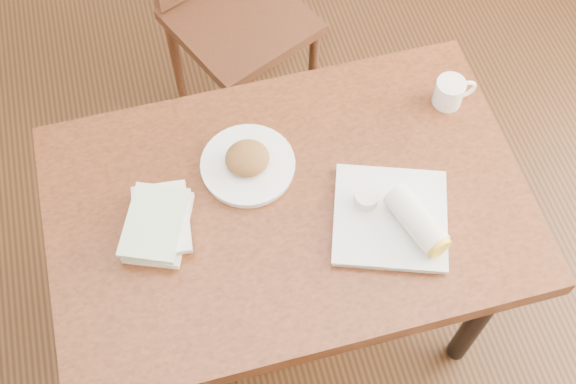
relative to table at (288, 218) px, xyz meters
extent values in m
cube|color=#472814|center=(0.00, 0.00, -0.67)|extent=(4.00, 5.00, 0.01)
cube|color=brown|center=(0.00, 0.00, 0.06)|extent=(1.19, 0.77, 0.06)
cylinder|color=black|center=(0.49, -0.28, -0.32)|extent=(0.06, 0.06, 0.69)
cylinder|color=black|center=(-0.49, 0.28, -0.32)|extent=(0.06, 0.06, 0.69)
cylinder|color=black|center=(0.49, 0.28, -0.32)|extent=(0.06, 0.06, 0.69)
cylinder|color=#4D2516|center=(0.15, 1.10, -0.44)|extent=(0.04, 0.04, 0.45)
cylinder|color=#4D2516|center=(-0.18, 0.95, -0.44)|extent=(0.04, 0.04, 0.45)
cylinder|color=#4D2516|center=(0.30, 0.77, -0.44)|extent=(0.04, 0.04, 0.45)
cylinder|color=#4D2516|center=(-0.03, 0.62, -0.44)|extent=(0.04, 0.04, 0.45)
cube|color=#4D2516|center=(0.06, 0.86, -0.19)|extent=(0.56, 0.56, 0.04)
cylinder|color=white|center=(-0.07, 0.12, 0.10)|extent=(0.24, 0.24, 0.02)
cylinder|color=white|center=(-0.07, 0.12, 0.11)|extent=(0.24, 0.24, 0.01)
ellipsoid|color=#B27538|center=(-0.07, 0.12, 0.13)|extent=(0.14, 0.14, 0.06)
cylinder|color=white|center=(0.49, 0.19, 0.13)|extent=(0.08, 0.08, 0.08)
torus|color=white|center=(0.53, 0.19, 0.13)|extent=(0.06, 0.01, 0.06)
cylinder|color=tan|center=(0.49, 0.19, 0.16)|extent=(0.07, 0.07, 0.01)
cylinder|color=#F2E5CC|center=(0.49, 0.19, 0.17)|extent=(0.05, 0.05, 0.00)
cube|color=white|center=(0.23, -0.11, 0.10)|extent=(0.34, 0.34, 0.02)
cube|color=white|center=(0.23, -0.11, 0.11)|extent=(0.35, 0.35, 0.01)
cylinder|color=white|center=(0.27, -0.15, 0.14)|extent=(0.12, 0.18, 0.07)
cylinder|color=yellow|center=(0.30, -0.23, 0.14)|extent=(0.06, 0.04, 0.06)
cylinder|color=silver|center=(0.18, -0.06, 0.13)|extent=(0.06, 0.06, 0.03)
cylinder|color=red|center=(0.18, -0.06, 0.14)|extent=(0.05, 0.05, 0.01)
cube|color=white|center=(-0.32, 0.01, 0.10)|extent=(0.20, 0.24, 0.02)
cube|color=silver|center=(-0.31, 0.02, 0.12)|extent=(0.15, 0.20, 0.02)
cube|color=#93CE89|center=(-0.33, 0.00, 0.13)|extent=(0.20, 0.23, 0.01)
camera|label=1|loc=(-0.22, -0.83, 1.66)|focal=45.00mm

